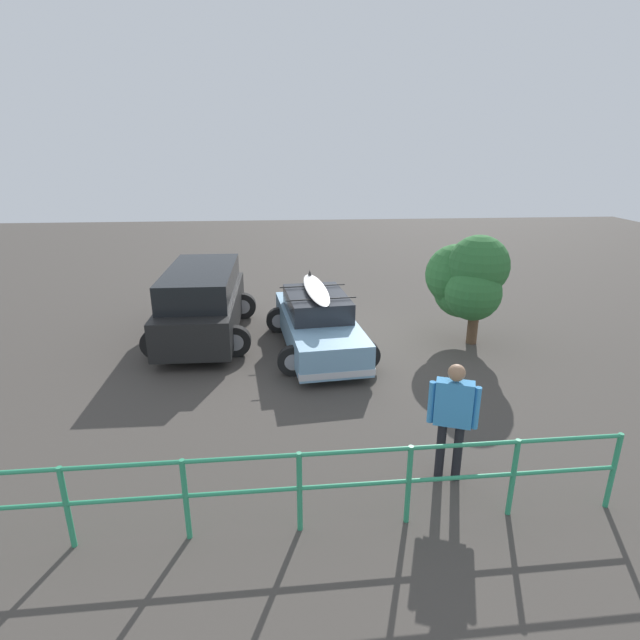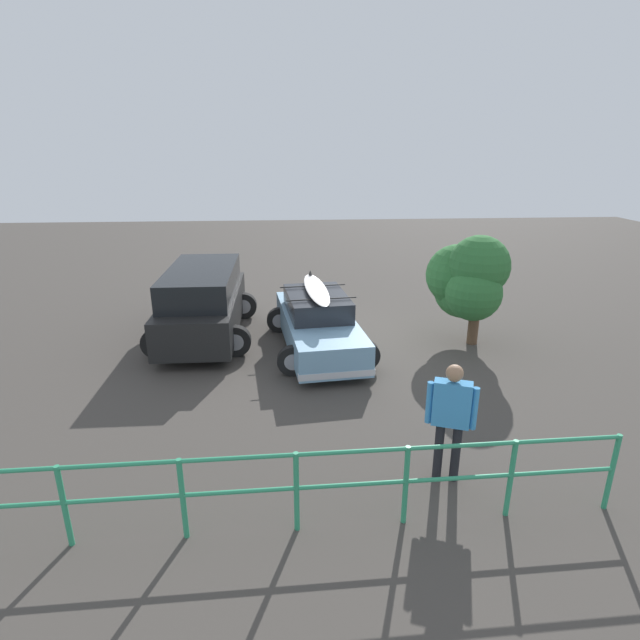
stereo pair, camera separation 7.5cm
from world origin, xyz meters
TOP-DOWN VIEW (x-y plane):
  - ground_plane at (0.00, 0.00)m, footprint 44.00×44.00m
  - sedan_car at (0.58, 0.60)m, footprint 2.54×4.50m
  - suv_car at (3.43, -0.48)m, footprint 2.53×4.75m
  - person_bystander at (-0.96, 5.76)m, footprint 0.67×0.38m
  - railing_fence at (1.26, 6.66)m, footprint 8.43×0.27m
  - bush_near_left at (-3.03, 0.60)m, footprint 1.78×2.13m

SIDE VIEW (x-z plane):
  - ground_plane at x=0.00m, z-range -0.02..0.00m
  - sedan_car at x=0.58m, z-range -0.17..1.46m
  - railing_fence at x=1.26m, z-range 0.17..1.31m
  - suv_car at x=3.43m, z-range 0.03..1.82m
  - person_bystander at x=-0.96m, z-range 0.18..2.01m
  - bush_near_left at x=-3.03m, z-range 0.20..2.95m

